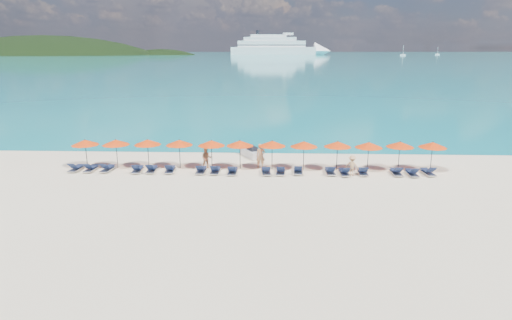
{
  "coord_description": "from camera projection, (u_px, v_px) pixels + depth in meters",
  "views": [
    {
      "loc": [
        1.21,
        -26.85,
        9.04
      ],
      "look_at": [
        0.0,
        3.0,
        1.2
      ],
      "focal_mm": 30.0,
      "sensor_mm": 36.0,
      "label": 1
    }
  ],
  "objects": [
    {
      "name": "umbrella_5",
      "position": [
        240.0,
        143.0,
        32.55
      ],
      "size": [
        2.1,
        2.1,
        2.28
      ],
      "color": "black",
      "rests_on": "ground"
    },
    {
      "name": "beachgoer_a",
      "position": [
        261.0,
        156.0,
        33.03
      ],
      "size": [
        0.78,
        0.59,
        1.91
      ],
      "primitive_type": "imported",
      "rotation": [
        0.0,
        0.0,
        0.21
      ],
      "color": "tan",
      "rests_on": "ground"
    },
    {
      "name": "umbrella_8",
      "position": [
        338.0,
        144.0,
        32.22
      ],
      "size": [
        2.1,
        2.1,
        2.28
      ],
      "color": "black",
      "rests_on": "ground"
    },
    {
      "name": "umbrella_7",
      "position": [
        304.0,
        144.0,
        32.25
      ],
      "size": [
        2.1,
        2.1,
        2.28
      ],
      "color": "black",
      "rests_on": "ground"
    },
    {
      "name": "lounger_7",
      "position": [
        215.0,
        170.0,
        31.81
      ],
      "size": [
        0.62,
        1.7,
        0.66
      ],
      "rotation": [
        0.0,
        0.0,
        -0.0
      ],
      "color": "silver",
      "rests_on": "ground"
    },
    {
      "name": "lounger_16",
      "position": [
        412.0,
        173.0,
        31.18
      ],
      "size": [
        0.63,
        1.7,
        0.66
      ],
      "rotation": [
        0.0,
        0.0,
        0.01
      ],
      "color": "silver",
      "rests_on": "ground"
    },
    {
      "name": "lounger_14",
      "position": [
        363.0,
        171.0,
        31.46
      ],
      "size": [
        0.7,
        1.73,
        0.66
      ],
      "rotation": [
        0.0,
        0.0,
        -0.05
      ],
      "color": "silver",
      "rests_on": "ground"
    },
    {
      "name": "umbrella_0",
      "position": [
        85.0,
        142.0,
        32.82
      ],
      "size": [
        2.1,
        2.1,
        2.28
      ],
      "color": "black",
      "rests_on": "ground"
    },
    {
      "name": "lounger_8",
      "position": [
        232.0,
        171.0,
        31.64
      ],
      "size": [
        0.66,
        1.71,
        0.66
      ],
      "rotation": [
        0.0,
        0.0,
        -0.02
      ],
      "color": "silver",
      "rests_on": "ground"
    },
    {
      "name": "lounger_10",
      "position": [
        281.0,
        171.0,
        31.62
      ],
      "size": [
        0.72,
        1.73,
        0.66
      ],
      "rotation": [
        0.0,
        0.0,
        -0.06
      ],
      "color": "silver",
      "rests_on": "ground"
    },
    {
      "name": "umbrella_1",
      "position": [
        116.0,
        142.0,
        32.86
      ],
      "size": [
        2.1,
        2.1,
        2.28
      ],
      "color": "black",
      "rests_on": "ground"
    },
    {
      "name": "lounger_17",
      "position": [
        428.0,
        172.0,
        31.39
      ],
      "size": [
        0.77,
        1.75,
        0.66
      ],
      "rotation": [
        0.0,
        0.0,
        0.09
      ],
      "color": "silver",
      "rests_on": "ground"
    },
    {
      "name": "lounger_13",
      "position": [
        344.0,
        172.0,
        31.35
      ],
      "size": [
        0.7,
        1.73,
        0.66
      ],
      "rotation": [
        0.0,
        0.0,
        0.05
      ],
      "color": "silver",
      "rests_on": "ground"
    },
    {
      "name": "cruise_ship",
      "position": [
        282.0,
        47.0,
        571.72
      ],
      "size": [
        136.31,
        33.98,
        37.56
      ],
      "rotation": [
        0.0,
        0.0,
        0.09
      ],
      "color": "white",
      "rests_on": "ground"
    },
    {
      "name": "beachgoer_c",
      "position": [
        352.0,
        166.0,
        31.09
      ],
      "size": [
        1.08,
        0.78,
        1.52
      ],
      "primitive_type": "imported",
      "rotation": [
        0.0,
        0.0,
        2.77
      ],
      "color": "tan",
      "rests_on": "ground"
    },
    {
      "name": "ground",
      "position": [
        254.0,
        189.0,
        28.29
      ],
      "size": [
        1400.0,
        1400.0,
        0.0
      ],
      "primitive_type": "plane",
      "color": "beige"
    },
    {
      "name": "lounger_0",
      "position": [
        76.0,
        168.0,
        32.43
      ],
      "size": [
        0.74,
        1.74,
        0.66
      ],
      "rotation": [
        0.0,
        0.0,
        -0.07
      ],
      "color": "silver",
      "rests_on": "ground"
    },
    {
      "name": "umbrella_6",
      "position": [
        272.0,
        143.0,
        32.46
      ],
      "size": [
        2.1,
        2.1,
        2.28
      ],
      "color": "black",
      "rests_on": "ground"
    },
    {
      "name": "headland_small",
      "position": [
        163.0,
        81.0,
        584.23
      ],
      "size": [
        162.0,
        126.0,
        85.5
      ],
      "color": "black",
      "rests_on": "ground"
    },
    {
      "name": "umbrella_4",
      "position": [
        211.0,
        143.0,
        32.6
      ],
      "size": [
        2.1,
        2.1,
        2.28
      ],
      "color": "black",
      "rests_on": "ground"
    },
    {
      "name": "lounger_15",
      "position": [
        396.0,
        172.0,
        31.41
      ],
      "size": [
        0.63,
        1.7,
        0.66
      ],
      "rotation": [
        0.0,
        0.0,
        -0.0
      ],
      "color": "silver",
      "rests_on": "ground"
    },
    {
      "name": "lounger_1",
      "position": [
        91.0,
        168.0,
        32.38
      ],
      "size": [
        0.67,
        1.72,
        0.66
      ],
      "rotation": [
        0.0,
        0.0,
        -0.03
      ],
      "color": "silver",
      "rests_on": "ground"
    },
    {
      "name": "sailboat_far",
      "position": [
        437.0,
        54.0,
        570.14
      ],
      "size": [
        5.61,
        1.87,
        10.28
      ],
      "color": "white",
      "rests_on": "ground"
    },
    {
      "name": "umbrella_11",
      "position": [
        433.0,
        145.0,
        31.99
      ],
      "size": [
        2.1,
        2.1,
        2.28
      ],
      "color": "black",
      "rests_on": "ground"
    },
    {
      "name": "sailboat_near",
      "position": [
        403.0,
        55.0,
        515.55
      ],
      "size": [
        6.57,
        2.19,
        12.04
      ],
      "color": "white",
      "rests_on": "ground"
    },
    {
      "name": "jetski",
      "position": [
        251.0,
        153.0,
        36.54
      ],
      "size": [
        2.1,
        2.76,
        0.93
      ],
      "rotation": [
        0.0,
        0.0,
        0.49
      ],
      "color": "silver",
      "rests_on": "ground"
    },
    {
      "name": "umbrella_10",
      "position": [
        400.0,
        144.0,
        32.15
      ],
      "size": [
        2.1,
        2.1,
        2.28
      ],
      "color": "black",
      "rests_on": "ground"
    },
    {
      "name": "lounger_6",
      "position": [
        201.0,
        170.0,
        31.88
      ],
      "size": [
        0.63,
        1.7,
        0.66
      ],
      "rotation": [
        0.0,
        0.0,
        -0.01
      ],
      "color": "silver",
      "rests_on": "ground"
    },
    {
      "name": "umbrella_2",
      "position": [
        147.0,
        142.0,
        32.89
      ],
      "size": [
        2.1,
        2.1,
        2.28
      ],
      "color": "black",
      "rests_on": "ground"
    },
    {
      "name": "lounger_11",
      "position": [
        298.0,
        170.0,
        31.76
      ],
      "size": [
        0.69,
        1.72,
        0.66
      ],
      "rotation": [
        0.0,
        0.0,
        -0.04
      ],
      "color": "silver",
      "rests_on": "ground"
    },
    {
      "name": "headland_main",
      "position": [
        48.0,
        84.0,
        571.52
      ],
      "size": [
        374.0,
        242.0,
        126.5
      ],
      "color": "black",
      "rests_on": "ground"
    },
    {
      "name": "lounger_2",
      "position": [
        108.0,
        168.0,
        32.33
      ],
      "size": [
        0.74,
        1.74,
        0.66
      ],
      "rotation": [
        0.0,
        0.0,
        -0.07
      ],
      "color": "silver",
      "rests_on": "ground"
    },
    {
      "name": "lounger_4",
      "position": [
        152.0,
        169.0,
        32.11
      ],
      "size": [
        0.69,
        1.72,
        0.66
      ],
      "rotation": [
        0.0,
        0.0,
        0.04
      ],
      "color": "silver",
      "rests_on": "ground"
    },
    {
      "name": "umbrella_9",
      "position": [
        369.0,
        145.0,
        31.97
      ],
      "size": [
        2.1,
        2.1,
        2.28
      ],
      "color": "black",
      "rests_on": "ground"
    },
    {
      "name": "umbrella_3",
      "position": [
        179.0,
        143.0,
        32.78
      ],
      "size": [
        2.1,
        2.1,
        2.28
      ],
      "color": "black",
      "rests_on": "ground"
    },
    {
      "name": "sea",
      "position": [
        273.0,
        54.0,
        666.12
      ],
      "size": [
        1600.0,
        1300.0,
        0.01
      ],
      "primitive_type": "cube",
      "color": "#1FA9B2",
      "rests_on": "ground"
    },
    {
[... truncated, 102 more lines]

